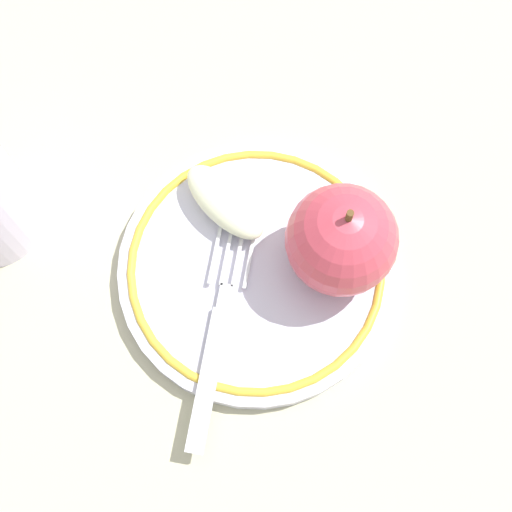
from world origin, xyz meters
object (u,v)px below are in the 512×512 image
at_px(fork, 218,328).
at_px(apple_red_whole, 342,235).
at_px(plate, 256,269).
at_px(apple_slice_front, 225,202).

bearing_deg(fork, apple_red_whole, -46.75).
bearing_deg(plate, fork, 68.22).
bearing_deg(apple_red_whole, apple_slice_front, -16.41).
distance_m(apple_red_whole, fork, 0.10).
bearing_deg(fork, apple_slice_front, 7.49).
bearing_deg(fork, plate, -19.53).
xyz_separation_m(apple_red_whole, fork, (0.07, 0.06, -0.03)).
height_order(plate, apple_slice_front, apple_slice_front).
relative_size(plate, apple_red_whole, 2.33).
relative_size(apple_red_whole, fork, 0.47).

